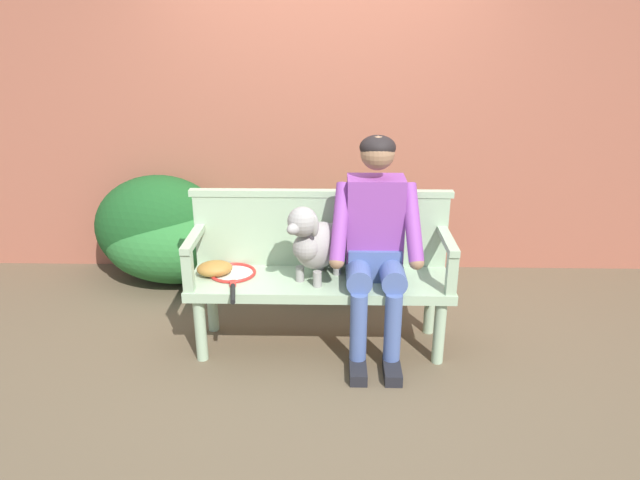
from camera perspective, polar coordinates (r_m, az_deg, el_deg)
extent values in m
plane|color=brown|center=(3.80, 0.00, -10.22)|extent=(40.00, 40.00, 0.00)
cube|color=#9E5642|center=(4.73, 0.40, 12.33)|extent=(8.00, 0.30, 2.52)
ellipsoid|color=#286B2D|center=(4.73, -13.60, -0.17)|extent=(1.17, 0.84, 0.62)
ellipsoid|color=#194C1E|center=(4.62, 1.57, -0.14)|extent=(0.93, 0.92, 0.61)
ellipsoid|color=#194C1E|center=(4.76, -15.39, 1.18)|extent=(1.02, 0.70, 0.84)
cube|color=#9EB793|center=(3.59, 0.00, -4.18)|extent=(1.60, 0.48, 0.06)
cylinder|color=#9EB793|center=(3.63, -11.64, -8.58)|extent=(0.07, 0.07, 0.41)
cylinder|color=#9EB793|center=(3.60, 11.61, -8.83)|extent=(0.07, 0.07, 0.41)
cylinder|color=#9EB793|center=(3.94, -10.52, -6.00)|extent=(0.07, 0.07, 0.41)
cylinder|color=#9EB793|center=(3.91, 10.72, -6.21)|extent=(0.07, 0.07, 0.41)
cube|color=#9EB793|center=(3.69, 0.07, 0.88)|extent=(1.60, 0.05, 0.46)
cube|color=#9EB793|center=(3.61, 0.08, 4.61)|extent=(1.64, 0.06, 0.04)
cube|color=#9EB793|center=(3.45, -12.82, -3.11)|extent=(0.06, 0.06, 0.24)
cube|color=#9EB793|center=(3.58, -12.26, 0.25)|extent=(0.06, 0.48, 0.04)
cube|color=#9EB793|center=(3.42, 12.79, -3.35)|extent=(0.06, 0.06, 0.24)
cube|color=#9EB793|center=(3.55, 12.37, 0.05)|extent=(0.06, 0.48, 0.04)
cube|color=black|center=(3.50, 3.74, -12.64)|extent=(0.10, 0.24, 0.07)
cylinder|color=#475B93|center=(3.44, 3.79, -8.48)|extent=(0.10, 0.10, 0.42)
cylinder|color=#475B93|center=(3.45, 3.79, -3.29)|extent=(0.15, 0.31, 0.15)
cube|color=black|center=(3.51, 7.09, -12.62)|extent=(0.10, 0.24, 0.07)
cylinder|color=#475B93|center=(3.45, 7.14, -8.47)|extent=(0.10, 0.10, 0.42)
cylinder|color=#475B93|center=(3.47, 7.10, -3.31)|extent=(0.15, 0.31, 0.15)
cube|color=#475B93|center=(3.59, 5.30, -1.99)|extent=(0.32, 0.24, 0.20)
cube|color=#843D93|center=(3.52, 5.42, 2.04)|extent=(0.34, 0.22, 0.52)
cylinder|color=#843D93|center=(3.39, 2.02, 1.76)|extent=(0.14, 0.32, 0.45)
sphere|color=#936B4C|center=(3.36, 1.65, -2.11)|extent=(0.09, 0.09, 0.09)
cylinder|color=#843D93|center=(3.43, 9.06, 1.69)|extent=(0.14, 0.32, 0.45)
sphere|color=#936B4C|center=(3.39, 9.45, -2.15)|extent=(0.09, 0.09, 0.09)
sphere|color=#936B4C|center=(3.39, 5.67, 8.50)|extent=(0.20, 0.20, 0.20)
ellipsoid|color=black|center=(3.39, 5.68, 9.03)|extent=(0.21, 0.21, 0.14)
cylinder|color=gray|center=(3.52, -1.98, -3.33)|extent=(0.05, 0.05, 0.09)
cylinder|color=gray|center=(3.45, -0.27, -3.84)|extent=(0.05, 0.05, 0.09)
cylinder|color=gray|center=(3.68, -0.01, -2.22)|extent=(0.05, 0.05, 0.09)
cylinder|color=gray|center=(3.61, 1.67, -2.68)|extent=(0.05, 0.05, 0.09)
ellipsoid|color=gray|center=(3.50, -0.14, -0.51)|extent=(0.39, 0.42, 0.28)
sphere|color=gray|center=(3.40, -1.33, -0.76)|extent=(0.16, 0.16, 0.16)
sphere|color=gray|center=(3.32, -1.72, 1.79)|extent=(0.18, 0.18, 0.18)
ellipsoid|color=gray|center=(3.26, -2.54, 1.12)|extent=(0.12, 0.13, 0.07)
ellipsoid|color=gray|center=(3.37, -2.62, 1.89)|extent=(0.07, 0.06, 0.13)
ellipsoid|color=gray|center=(3.29, -0.54, 1.41)|extent=(0.07, 0.06, 0.13)
sphere|color=gray|center=(3.61, 1.39, 1.12)|extent=(0.08, 0.08, 0.08)
torus|color=red|center=(3.67, -8.54, -3.19)|extent=(0.33, 0.33, 0.02)
cylinder|color=silver|center=(3.67, -8.54, -3.29)|extent=(0.25, 0.25, 0.00)
cube|color=red|center=(3.52, -8.54, -4.22)|extent=(0.05, 0.07, 0.02)
cylinder|color=black|center=(3.39, -8.54, -5.22)|extent=(0.06, 0.22, 0.03)
ellipsoid|color=#9E6B2D|center=(3.66, -10.29, -2.77)|extent=(0.25, 0.22, 0.09)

